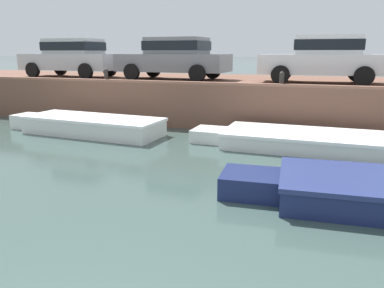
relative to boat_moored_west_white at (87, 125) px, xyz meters
name	(u,v)px	position (x,y,z in m)	size (l,w,h in m)	color
ground_plane	(216,189)	(5.11, -3.45, -0.27)	(400.00, 400.00, 0.00)	#384C47
far_quay_wall	(273,99)	(5.11, 4.71, 0.47)	(60.00, 6.00, 1.48)	brown
far_wall_coping	(262,85)	(5.11, 1.83, 1.25)	(60.00, 0.24, 0.08)	brown
boat_moored_west_white	(87,125)	(0.00, 0.00, 0.00)	(5.33, 1.84, 0.54)	white
boat_moored_central_white	(310,141)	(6.67, 0.25, -0.05)	(6.00, 2.03, 0.44)	white
car_leftmost_silver	(72,56)	(-3.03, 3.65, 2.05)	(4.21, 1.96, 1.54)	#B7BABC
car_left_inner_grey	(175,57)	(1.53, 3.65, 2.05)	(4.24, 2.07, 1.54)	slate
car_centre_white	(323,57)	(6.82, 3.65, 2.05)	(4.09, 2.02, 1.54)	white
mooring_bollard_west	(106,74)	(-0.43, 1.96, 1.44)	(0.15, 0.15, 0.45)	#2D2B28
mooring_bollard_mid	(282,78)	(5.67, 1.96, 1.44)	(0.15, 0.15, 0.45)	#2D2B28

